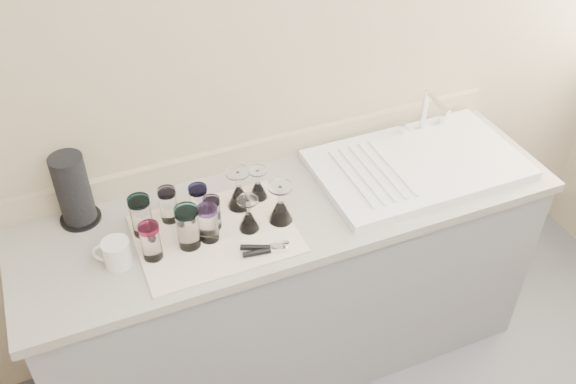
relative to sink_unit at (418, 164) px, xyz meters
name	(u,v)px	position (x,y,z in m)	size (l,w,h in m)	color
room_envelope	(555,327)	(-0.55, -1.20, 0.64)	(3.54, 3.50, 2.52)	#545459
counter_unit	(291,284)	(-0.55, 0.00, -0.47)	(2.06, 0.62, 0.90)	slate
sink_unit	(418,164)	(0.00, 0.00, 0.00)	(0.82, 0.50, 0.22)	white
dish_towel	(215,234)	(-0.87, -0.06, -0.02)	(0.55, 0.42, 0.01)	white
tumbler_teal	(141,216)	(-1.10, 0.04, 0.07)	(0.08, 0.08, 0.15)	white
tumbler_cyan	(168,205)	(-1.00, 0.07, 0.06)	(0.07, 0.07, 0.13)	white
tumbler_purple	(199,202)	(-0.89, 0.04, 0.06)	(0.07, 0.07, 0.14)	white
tumbler_magenta	(151,241)	(-1.10, -0.09, 0.06)	(0.07, 0.07, 0.14)	white
tumbler_blue	(188,227)	(-0.97, -0.08, 0.07)	(0.08, 0.08, 0.16)	white
tumbler_lavender	(208,223)	(-0.89, -0.08, 0.06)	(0.07, 0.07, 0.14)	white
tumbler_extra	(212,213)	(-0.86, -0.02, 0.05)	(0.06, 0.06, 0.13)	white
goblet_back_left	(239,194)	(-0.74, 0.05, 0.04)	(0.09, 0.09, 0.16)	white
goblet_back_right	(258,188)	(-0.66, 0.07, 0.03)	(0.07, 0.07, 0.13)	white
goblet_front_left	(249,219)	(-0.75, -0.08, 0.03)	(0.07, 0.07, 0.13)	white
goblet_front_right	(280,208)	(-0.63, -0.08, 0.04)	(0.09, 0.09, 0.16)	white
can_opener	(265,249)	(-0.74, -0.21, 0.00)	(0.16, 0.09, 0.02)	silver
white_mug	(116,253)	(-1.21, -0.07, 0.03)	(0.14, 0.12, 0.10)	silver
paper_towel_roll	(73,190)	(-1.29, 0.21, 0.12)	(0.15, 0.15, 0.28)	black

